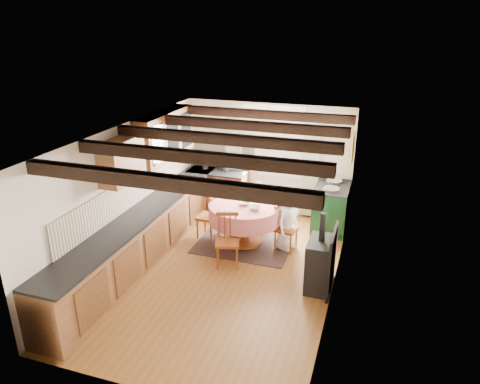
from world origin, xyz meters
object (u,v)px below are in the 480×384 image
(dining_table, at_px, (245,224))
(child_right, at_px, (287,219))
(chair_near, at_px, (227,241))
(aga_range, at_px, (331,207))
(cast_iron_stove, at_px, (321,251))
(child_far, at_px, (258,205))
(chair_left, at_px, (208,215))
(chair_right, at_px, (286,227))
(cup, at_px, (247,202))

(dining_table, relative_size, child_right, 1.15)
(dining_table, bearing_deg, chair_near, -93.24)
(aga_range, height_order, cast_iron_stove, cast_iron_stove)
(aga_range, height_order, child_far, child_far)
(dining_table, height_order, chair_left, chair_left)
(chair_left, bearing_deg, child_far, 133.88)
(aga_range, bearing_deg, child_far, -162.55)
(chair_right, bearing_deg, aga_range, -21.38)
(child_right, bearing_deg, cast_iron_stove, -126.64)
(chair_right, distance_m, cast_iron_stove, 1.34)
(chair_left, distance_m, chair_right, 1.58)
(chair_near, xyz_separation_m, aga_range, (1.50, 2.02, -0.00))
(child_far, distance_m, cup, 0.79)
(chair_near, bearing_deg, aga_range, 35.12)
(chair_right, relative_size, child_right, 0.78)
(dining_table, relative_size, chair_near, 1.43)
(dining_table, bearing_deg, aga_range, 38.81)
(dining_table, xyz_separation_m, aga_range, (1.46, 1.17, 0.06))
(dining_table, distance_m, aga_range, 1.87)
(chair_near, xyz_separation_m, child_far, (0.09, 1.57, 0.04))
(aga_range, xyz_separation_m, child_far, (-1.41, -0.44, 0.04))
(cast_iron_stove, bearing_deg, child_right, 124.41)
(chair_near, xyz_separation_m, chair_right, (0.84, 0.88, -0.01))
(chair_left, distance_m, child_right, 1.59)
(child_far, bearing_deg, chair_right, 142.80)
(child_right, height_order, cup, child_right)
(chair_right, bearing_deg, dining_table, 101.15)
(chair_left, relative_size, cast_iron_stove, 0.70)
(chair_right, xyz_separation_m, aga_range, (0.66, 1.14, 0.01))
(child_far, xyz_separation_m, child_right, (0.75, -0.64, 0.07))
(chair_near, bearing_deg, chair_right, 28.07)
(cast_iron_stove, bearing_deg, chair_near, 172.98)
(child_right, bearing_deg, aga_range, -12.50)
(chair_left, xyz_separation_m, cast_iron_stove, (2.35, -1.12, 0.20))
(cast_iron_stove, xyz_separation_m, cup, (-1.52, 1.06, 0.21))
(child_right, bearing_deg, child_far, 68.31)
(cast_iron_stove, relative_size, child_right, 1.10)
(chair_near, bearing_deg, cast_iron_stove, -25.17)
(dining_table, relative_size, child_far, 1.31)
(child_far, xyz_separation_m, cup, (-0.00, -0.71, 0.35))
(aga_range, bearing_deg, child_right, -121.46)
(child_far, bearing_deg, aga_range, -156.73)
(cast_iron_stove, bearing_deg, chair_left, 154.50)
(dining_table, height_order, cup, cup)
(chair_near, bearing_deg, dining_table, 68.61)
(chair_near, relative_size, aga_range, 0.92)
(dining_table, bearing_deg, cast_iron_stove, -33.67)
(dining_table, relative_size, aga_range, 1.32)
(chair_near, distance_m, child_far, 1.58)
(aga_range, relative_size, cast_iron_stove, 0.79)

